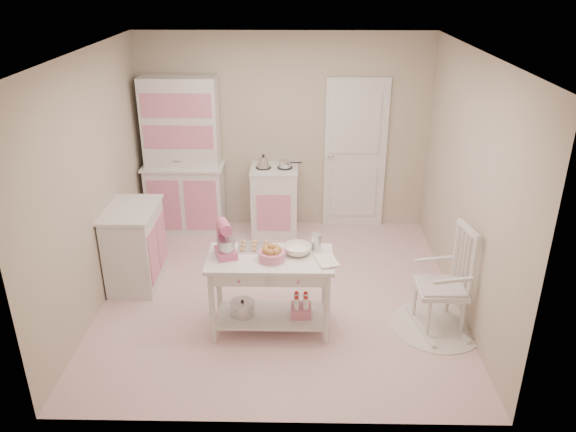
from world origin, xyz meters
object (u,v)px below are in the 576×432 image
(rocking_chair, at_px, (442,279))
(stove, at_px, (275,200))
(bread_basket, at_px, (272,256))
(hutch, at_px, (182,157))
(base_cabinet, at_px, (135,246))
(work_table, at_px, (271,293))
(stand_mixer, at_px, (225,240))

(rocking_chair, bearing_deg, stove, 116.54)
(stove, bearing_deg, bread_basket, -88.26)
(hutch, xyz_separation_m, rocking_chair, (2.91, -2.23, -0.49))
(base_cabinet, bearing_deg, bread_basket, -30.08)
(stove, distance_m, bread_basket, 2.31)
(stove, relative_size, rocking_chair, 0.84)
(hutch, relative_size, stove, 2.26)
(bread_basket, bearing_deg, work_table, 111.80)
(stove, xyz_separation_m, work_table, (0.05, -2.23, -0.06))
(base_cabinet, xyz_separation_m, bread_basket, (1.58, -0.91, 0.39))
(work_table, bearing_deg, base_cabinet, 150.99)
(stand_mixer, bearing_deg, base_cabinet, 123.29)
(base_cabinet, distance_m, bread_basket, 1.86)
(hutch, height_order, base_cabinet, hutch)
(work_table, xyz_separation_m, bread_basket, (0.02, -0.05, 0.45))
(hutch, distance_m, stand_mixer, 2.41)
(rocking_chair, relative_size, bread_basket, 4.40)
(rocking_chair, relative_size, work_table, 0.92)
(bread_basket, bearing_deg, base_cabinet, 149.92)
(hutch, distance_m, rocking_chair, 3.71)
(hutch, height_order, bread_basket, hutch)
(hutch, relative_size, rocking_chair, 1.89)
(stand_mixer, height_order, bread_basket, stand_mixer)
(stove, xyz_separation_m, stand_mixer, (-0.37, -2.21, 0.51))
(rocking_chair, height_order, work_table, rocking_chair)
(work_table, height_order, bread_basket, bread_basket)
(hutch, bearing_deg, base_cabinet, -102.30)
(stove, bearing_deg, hutch, 177.61)
(base_cabinet, distance_m, stand_mixer, 1.51)
(base_cabinet, relative_size, stand_mixer, 2.71)
(rocking_chair, height_order, stand_mixer, stand_mixer)
(hutch, distance_m, stove, 1.33)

